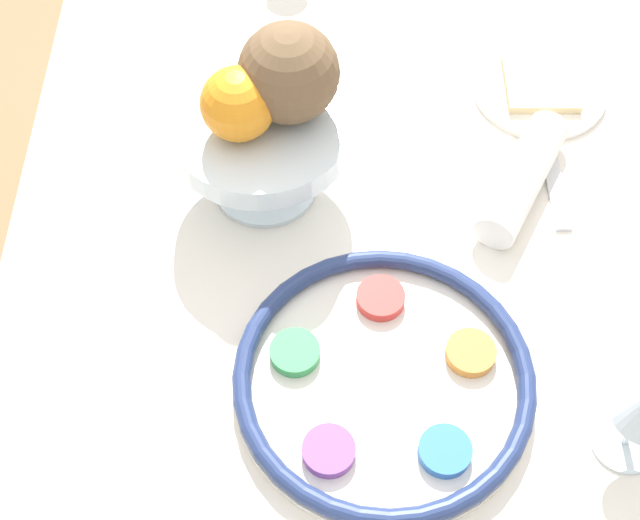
{
  "coord_description": "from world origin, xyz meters",
  "views": [
    {
      "loc": [
        -0.6,
        0.09,
        1.62
      ],
      "look_at": [
        -0.05,
        0.09,
        0.79
      ],
      "focal_mm": 50.0,
      "sensor_mm": 36.0,
      "label": 1
    }
  ],
  "objects_px": {
    "fruit_stand": "(261,136)",
    "coconut": "(289,73)",
    "seder_plate": "(384,379)",
    "orange_fruit": "(238,104)",
    "bread_plate": "(540,89)",
    "napkin_roll": "(522,178)"
  },
  "relations": [
    {
      "from": "orange_fruit",
      "to": "napkin_roll",
      "type": "bearing_deg",
      "value": -88.53
    },
    {
      "from": "fruit_stand",
      "to": "napkin_roll",
      "type": "bearing_deg",
      "value": -91.0
    },
    {
      "from": "seder_plate",
      "to": "fruit_stand",
      "type": "bearing_deg",
      "value": 26.64
    },
    {
      "from": "seder_plate",
      "to": "coconut",
      "type": "xyz_separation_m",
      "value": [
        0.29,
        0.1,
        0.16
      ]
    },
    {
      "from": "fruit_stand",
      "to": "bread_plate",
      "type": "relative_size",
      "value": 1.19
    },
    {
      "from": "orange_fruit",
      "to": "napkin_roll",
      "type": "height_order",
      "value": "orange_fruit"
    },
    {
      "from": "napkin_roll",
      "to": "orange_fruit",
      "type": "bearing_deg",
      "value": 91.47
    },
    {
      "from": "seder_plate",
      "to": "orange_fruit",
      "type": "height_order",
      "value": "orange_fruit"
    },
    {
      "from": "fruit_stand",
      "to": "seder_plate",
      "type": "bearing_deg",
      "value": -153.36
    },
    {
      "from": "seder_plate",
      "to": "orange_fruit",
      "type": "relative_size",
      "value": 3.86
    },
    {
      "from": "coconut",
      "to": "fruit_stand",
      "type": "bearing_deg",
      "value": 117.95
    },
    {
      "from": "coconut",
      "to": "bread_plate",
      "type": "relative_size",
      "value": 0.63
    },
    {
      "from": "orange_fruit",
      "to": "seder_plate",
      "type": "bearing_deg",
      "value": -148.55
    },
    {
      "from": "seder_plate",
      "to": "fruit_stand",
      "type": "height_order",
      "value": "fruit_stand"
    },
    {
      "from": "orange_fruit",
      "to": "coconut",
      "type": "bearing_deg",
      "value": -59.77
    },
    {
      "from": "napkin_roll",
      "to": "bread_plate",
      "type": "bearing_deg",
      "value": -15.81
    },
    {
      "from": "fruit_stand",
      "to": "coconut",
      "type": "xyz_separation_m",
      "value": [
        0.02,
        -0.03,
        0.08
      ]
    },
    {
      "from": "bread_plate",
      "to": "napkin_roll",
      "type": "bearing_deg",
      "value": 164.19
    },
    {
      "from": "fruit_stand",
      "to": "coconut",
      "type": "distance_m",
      "value": 0.09
    },
    {
      "from": "seder_plate",
      "to": "orange_fruit",
      "type": "distance_m",
      "value": 0.33
    },
    {
      "from": "coconut",
      "to": "napkin_roll",
      "type": "distance_m",
      "value": 0.32
    },
    {
      "from": "seder_plate",
      "to": "fruit_stand",
      "type": "distance_m",
      "value": 0.31
    }
  ]
}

